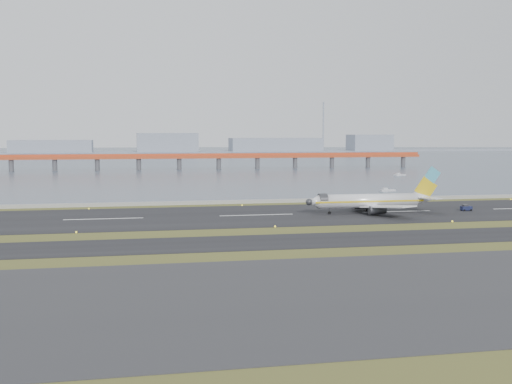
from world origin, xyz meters
The scene contains 12 objects.
ground centered at (0.00, 0.00, 0.00)m, with size 1000.00×1000.00×0.00m, color #3F4A1A.
apron_strip centered at (0.00, -55.00, 0.05)m, with size 1000.00×50.00×0.10m, color #302F32.
taxiway_strip centered at (0.00, -12.00, 0.05)m, with size 1000.00×18.00×0.10m, color black.
runway_strip centered at (0.00, 30.00, 0.05)m, with size 1000.00×45.00×0.10m, color black.
seawall centered at (0.00, 60.00, 0.50)m, with size 1000.00×2.50×1.00m, color gray.
bay_water centered at (0.00, 460.00, 0.00)m, with size 1400.00×800.00×1.30m, color #455263.
red_pier centered at (20.00, 250.00, 7.28)m, with size 260.00×5.00×10.20m.
far_shoreline centered at (13.62, 620.00, 6.07)m, with size 1400.00×80.00×60.50m.
airliner centered at (32.39, 28.26, 3.46)m, with size 38.52×32.89×12.80m.
pushback_tug centered at (60.11, 27.90, 0.93)m, with size 2.99×1.79×1.91m.
workboat_near centered at (62.10, 89.45, 0.46)m, with size 6.29×3.02×1.47m.
workboat_far centered at (102.80, 170.85, 0.53)m, with size 7.15×4.65×1.66m.
Camera 1 is at (-33.07, -137.41, 22.05)m, focal length 45.00 mm.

